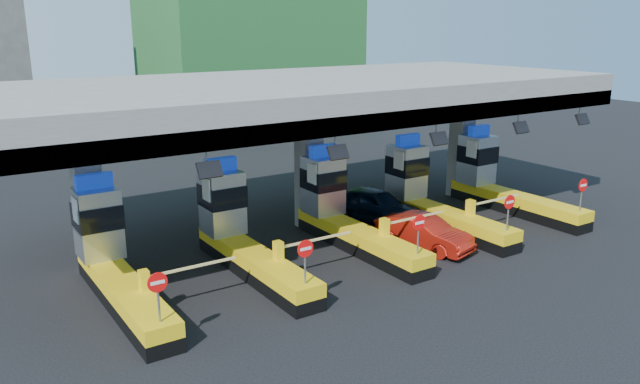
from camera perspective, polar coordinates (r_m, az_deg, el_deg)
ground at (r=27.56m, az=2.37°, el=-4.78°), size 120.00×120.00×0.00m
toll_canopy at (r=28.47m, az=-0.91°, el=8.59°), size 28.00×12.09×7.00m
toll_lane_far_left at (r=23.29m, az=-18.51°, el=-5.75°), size 4.43×8.00×4.16m
toll_lane_left at (r=24.90m, az=-7.37°, el=-3.71°), size 4.43×8.00×4.16m
toll_lane_center at (r=27.33m, az=2.06°, el=-1.86°), size 4.43×8.00×4.16m
toll_lane_right at (r=30.40m, az=9.76°, el=-0.30°), size 4.43×8.00×4.16m
toll_lane_far_right at (r=33.94m, az=15.95°, el=0.95°), size 4.43×8.00×4.16m
van at (r=30.45m, az=5.05°, el=-1.21°), size 3.55×5.28×1.67m
red_car at (r=27.18m, az=9.47°, el=-3.68°), size 2.55×4.57×1.43m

